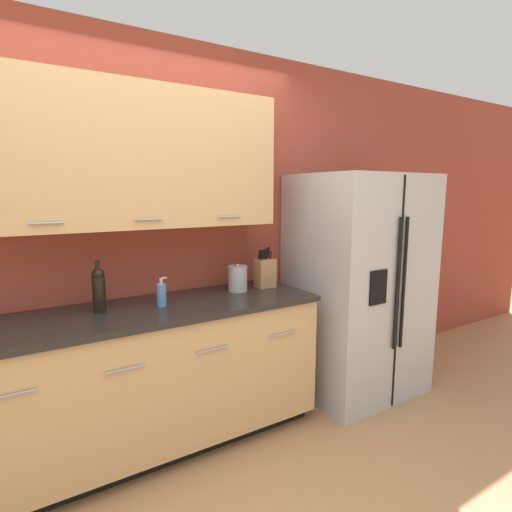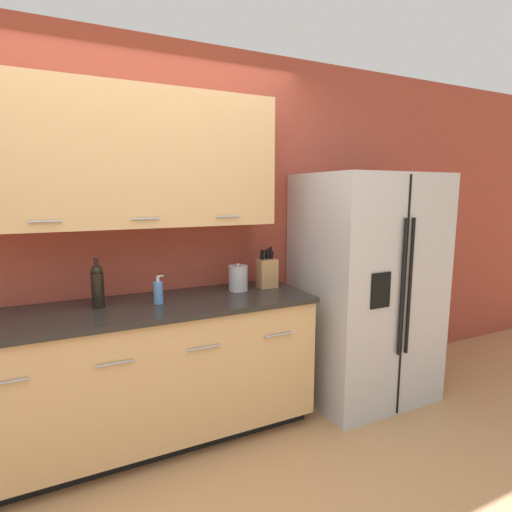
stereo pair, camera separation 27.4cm
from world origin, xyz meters
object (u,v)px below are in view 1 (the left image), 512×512
Objects in this scene: refrigerator at (357,285)px; steel_canister at (238,278)px; soap_dispenser at (162,295)px; wine_bottle at (99,289)px; knife_block at (265,272)px.

refrigerator reaches higher than steel_canister.
soap_dispenser is (-1.58, 0.07, 0.12)m from refrigerator.
soap_dispenser is (0.34, -0.07, -0.06)m from wine_bottle.
refrigerator is 5.87× the size of knife_block.
soap_dispenser is 0.59m from steel_canister.
wine_bottle is at bearing 175.72° from refrigerator.
knife_block reaches higher than steel_canister.
refrigerator is 8.94× the size of steel_canister.
refrigerator is 1.03m from steel_canister.
refrigerator is at bearing -11.70° from knife_block.
wine_bottle is at bearing -179.16° from knife_block.
knife_block is 0.23m from steel_canister.
soap_dispenser is (-0.80, -0.09, -0.04)m from knife_block.
wine_bottle reaches higher than steel_canister.
steel_canister is at bearing 179.68° from knife_block.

